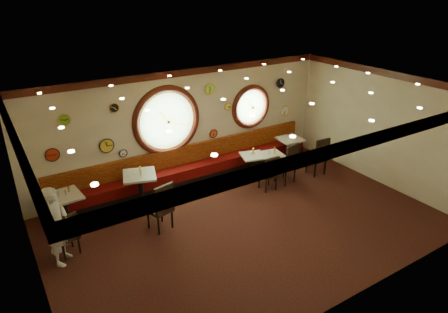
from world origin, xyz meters
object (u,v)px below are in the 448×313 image
chair_d (289,161)px  condiment_b_pepper (141,174)px  table_a (65,207)px  condiment_c_pepper (255,153)px  chair_a (67,232)px  chair_c (270,171)px  condiment_c_bottle (253,151)px  table_c (253,163)px  condiment_d_pepper (275,152)px  condiment_e_pepper (291,138)px  condiment_b_salt (134,172)px  condiment_b_bottle (140,168)px  chair_e (319,154)px  table_b (140,186)px  condiment_d_bottle (275,150)px  condiment_e_salt (286,137)px  chair_b (162,204)px  condiment_a_bottle (68,189)px  condiment_c_salt (252,153)px  condiment_a_salt (58,194)px  table_d (271,162)px  condiment_d_salt (269,153)px  waiter (58,226)px  table_e (290,147)px  condiment_a_pepper (65,193)px  condiment_e_bottle (291,134)px

chair_d → condiment_b_pepper: bearing=156.4°
table_a → condiment_c_pepper: size_ratio=8.38×
chair_a → chair_c: (5.33, 0.03, 0.00)m
table_a → condiment_c_bottle: 5.27m
table_c → chair_a: (-5.39, -0.92, 0.13)m
condiment_d_pepper → condiment_e_pepper: 1.17m
table_c → condiment_b_salt: (-3.45, 0.31, 0.48)m
condiment_b_bottle → condiment_c_bottle: condiment_b_bottle is taller
chair_a → chair_e: 7.16m
table_b → condiment_d_bottle: size_ratio=5.70×
condiment_c_pepper → condiment_e_salt: (1.54, 0.42, 0.05)m
chair_b → chair_c: bearing=-10.2°
chair_b → chair_d: size_ratio=1.00×
table_a → chair_e: chair_e is taller
chair_e → condiment_a_bottle: bearing=172.1°
condiment_c_salt → table_c: bearing=-52.8°
chair_a → condiment_a_salt: bearing=70.4°
table_a → chair_d: (5.85, -1.05, 0.16)m
table_c → condiment_e_salt: (1.59, 0.41, 0.37)m
chair_c → table_d: bearing=52.7°
chair_c → chair_a: bearing=-176.7°
table_c → condiment_d_salt: 0.58m
chair_c → condiment_d_pepper: (0.69, 0.66, 0.16)m
condiment_b_salt → table_d: bearing=-6.6°
chair_d → condiment_a_salt: size_ratio=6.86×
condiment_a_bottle → waiter: 1.46m
table_e → chair_c: (-1.74, -1.21, 0.09)m
chair_b → condiment_b_salt: size_ratio=6.58×
chair_a → condiment_d_bottle: bearing=-7.1°
table_a → condiment_d_salt: table_a is taller
condiment_e_pepper → condiment_e_salt: bearing=124.1°
condiment_a_bottle → condiment_b_bottle: size_ratio=0.93×
chair_c → chair_e: size_ratio=0.88×
table_e → condiment_a_pepper: (-6.80, -0.09, 0.40)m
condiment_a_pepper → waiter: waiter is taller
condiment_a_bottle → table_c: bearing=-3.8°
table_d → condiment_c_salt: (-0.58, 0.19, 0.34)m
table_e → condiment_b_pepper: bearing=-178.1°
condiment_d_salt → condiment_b_bottle: size_ratio=0.71×
chair_c → condiment_c_bottle: chair_c is taller
condiment_c_bottle → condiment_e_bottle: 1.79m
table_e → condiment_d_bottle: bearing=-155.2°
chair_c → condiment_a_bottle: 5.13m
table_d → chair_e: (1.22, -0.72, 0.23)m
condiment_a_pepper → table_d: bearing=-3.9°
table_b → condiment_d_salt: (3.81, -0.42, 0.20)m
table_c → condiment_d_salt: (0.47, -0.16, 0.29)m
table_c → chair_d: size_ratio=1.11×
chair_e → condiment_e_pepper: chair_e is taller
condiment_d_salt → condiment_b_pepper: 3.82m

